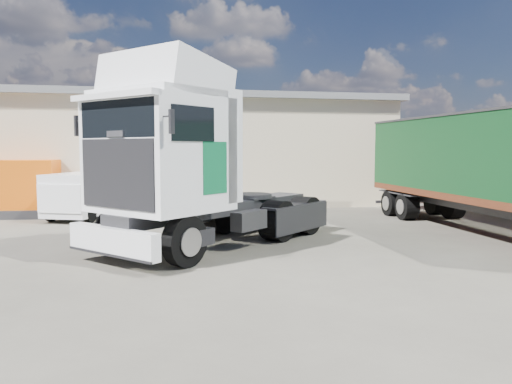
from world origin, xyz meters
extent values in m
plane|color=#2A2722|center=(0.00, 0.00, 0.00)|extent=(120.00, 120.00, 0.00)
cube|color=#B7A78D|center=(-6.00, 16.00, 2.50)|extent=(30.00, 12.00, 5.00)
cube|color=#5A5D5F|center=(-6.00, 16.00, 5.15)|extent=(30.60, 12.60, 0.30)
cube|color=#5A5D5F|center=(-2.00, 9.98, 1.80)|extent=(4.00, 0.08, 3.60)
cube|color=#5A5D5F|center=(-6.00, 16.00, 5.35)|extent=(30.60, 0.40, 0.15)
cube|color=maroon|center=(11.50, 6.00, 1.25)|extent=(0.35, 26.00, 2.50)
cylinder|color=black|center=(-2.57, 0.50, 0.61)|extent=(2.79, 2.90, 1.21)
cylinder|color=black|center=(0.39, 3.19, 0.61)|extent=(2.83, 2.94, 1.21)
cylinder|color=black|center=(1.58, 4.27, 0.61)|extent=(2.83, 2.94, 1.21)
cube|color=#2D2D30|center=(-0.54, 2.34, 1.03)|extent=(6.29, 5.84, 0.34)
cube|color=white|center=(-3.38, -0.24, 0.63)|extent=(2.17, 2.36, 0.63)
cube|color=white|center=(-2.28, 0.76, 2.61)|extent=(3.87, 3.89, 2.81)
cube|color=black|center=(-3.25, -0.12, 2.18)|extent=(1.74, 1.91, 1.60)
cube|color=black|center=(-3.24, -0.10, 3.44)|extent=(1.77, 1.95, 0.86)
cube|color=white|center=(-2.11, 0.92, 4.41)|extent=(3.55, 3.60, 1.41)
cube|color=#0E6239|center=(-2.91, 2.14, 2.29)|extent=(0.65, 0.59, 1.26)
cube|color=#0E6239|center=(-0.97, 0.01, 2.29)|extent=(0.65, 0.59, 1.26)
cylinder|color=#2D2D30|center=(0.56, 3.34, 1.27)|extent=(1.78, 1.78, 0.14)
cylinder|color=black|center=(8.10, 6.25, 0.51)|extent=(2.48, 1.05, 1.03)
cube|color=#2D2D30|center=(8.06, 2.32, 0.87)|extent=(0.90, 11.65, 0.34)
cube|color=#5E2A15|center=(8.06, 2.32, 1.19)|extent=(2.55, 11.67, 0.23)
cube|color=black|center=(8.06, 2.32, 2.57)|extent=(2.55, 11.67, 2.52)
cube|color=#2D2D30|center=(8.06, 2.32, 3.85)|extent=(2.60, 11.73, 0.08)
cylinder|color=black|center=(-5.56, 7.59, 0.31)|extent=(1.91, 1.29, 0.62)
cylinder|color=black|center=(-4.36, 10.37, 0.31)|extent=(1.91, 1.29, 0.62)
cube|color=white|center=(-4.96, 8.98, 0.99)|extent=(3.37, 4.71, 1.61)
cube|color=white|center=(-5.67, 7.33, 0.95)|extent=(1.94, 1.47, 1.04)
cube|color=black|center=(-5.59, 7.50, 1.47)|extent=(1.55, 0.72, 0.57)
cube|color=#2D2D30|center=(-8.00, 9.80, 0.17)|extent=(3.86, 2.61, 0.34)
cube|color=#E4600D|center=(-8.00, 9.80, 1.15)|extent=(3.61, 2.36, 2.30)
camera|label=1|loc=(-2.38, -11.97, 2.76)|focal=35.00mm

